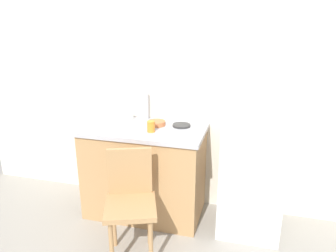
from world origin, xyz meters
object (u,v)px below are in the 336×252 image
Objects in this scene: terracotta_bowl at (157,123)px; hotplate at (181,125)px; chair at (130,200)px; cup_orange at (151,126)px; cup_white at (129,116)px; refrigerator at (252,170)px.

hotplate is (0.23, 0.03, -0.01)m from terracotta_bowl.
cup_orange is at bearing 67.68° from chair.
hotplate is 1.96× the size of cup_white.
terracotta_bowl reaches higher than chair.
cup_orange is at bearing -172.86° from refrigerator.
refrigerator is at bearing 7.14° from cup_orange.
hotplate is at bearing 43.42° from cup_orange.
chair is at bearing -108.86° from hotplate.
terracotta_bowl is 0.24m from hotplate.
chair is 5.24× the size of hotplate.
refrigerator is at bearing -8.75° from hotplate.
hotplate is 0.56m from cup_white.
terracotta_bowl is 1.93× the size of cup_white.
cup_orange is (0.00, -0.19, 0.03)m from terracotta_bowl.
cup_orange is (-0.23, -0.22, 0.04)m from hotplate.
hotplate is at bearing 50.73° from chair.
refrigerator is 13.60× the size of cup_white.
terracotta_bowl is 1.69× the size of cup_orange.
hotplate is 1.71× the size of cup_orange.
cup_orange is at bearing -41.00° from cup_white.
refrigerator is at bearing 13.41° from chair.
chair is 0.68m from cup_orange.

